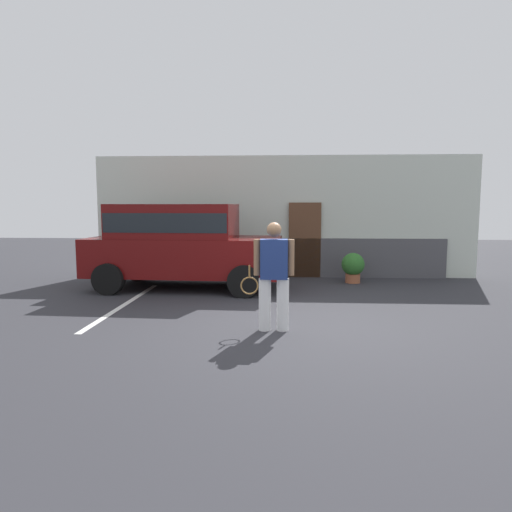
% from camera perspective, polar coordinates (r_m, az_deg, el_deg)
% --- Properties ---
extents(ground_plane, '(40.00, 40.00, 0.00)m').
position_cam_1_polar(ground_plane, '(7.80, 3.56, -8.70)').
color(ground_plane, '#2D2D33').
extents(parking_stripe_0, '(0.12, 4.40, 0.01)m').
position_cam_1_polar(parking_stripe_0, '(9.80, -16.02, -5.80)').
color(parking_stripe_0, silver).
rests_on(parking_stripe_0, ground_plane).
extents(house_frontage, '(10.71, 0.40, 3.41)m').
position_cam_1_polar(house_frontage, '(13.04, 3.53, 4.49)').
color(house_frontage, silver).
rests_on(house_frontage, ground_plane).
extents(parked_suv, '(4.68, 2.32, 2.05)m').
position_cam_1_polar(parked_suv, '(11.22, -9.36, 1.78)').
color(parked_suv, '#590C0C').
rests_on(parked_suv, ground_plane).
extents(tennis_player_man, '(0.91, 0.28, 1.76)m').
position_cam_1_polar(tennis_player_man, '(7.34, 2.21, -2.39)').
color(tennis_player_man, white).
rests_on(tennis_player_man, ground_plane).
extents(potted_plant_by_porch, '(0.60, 0.60, 0.79)m').
position_cam_1_polar(potted_plant_by_porch, '(12.21, 12.01, -1.25)').
color(potted_plant_by_porch, '#9E5638').
rests_on(potted_plant_by_porch, ground_plane).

